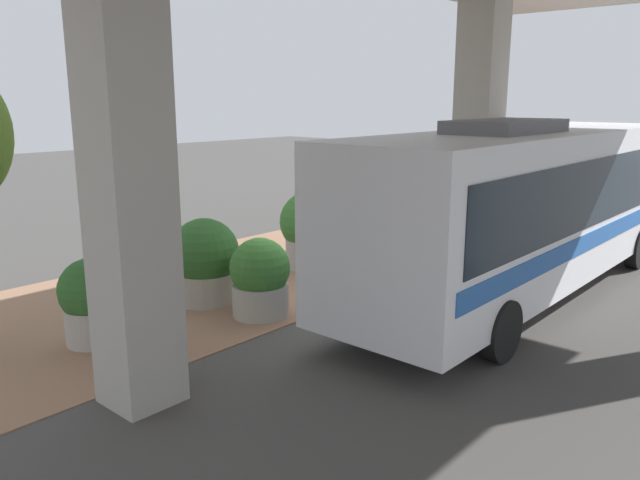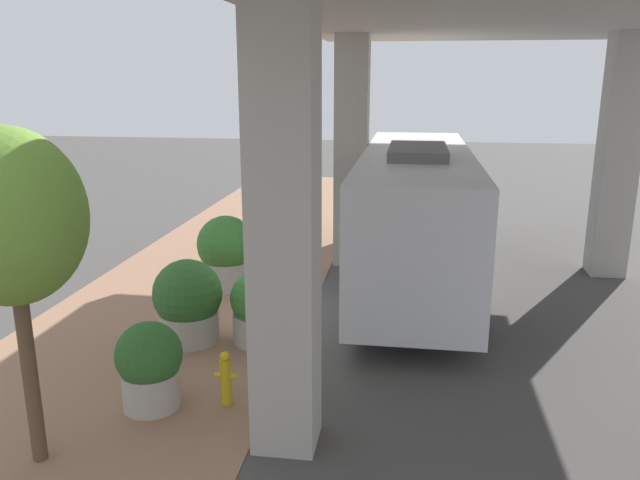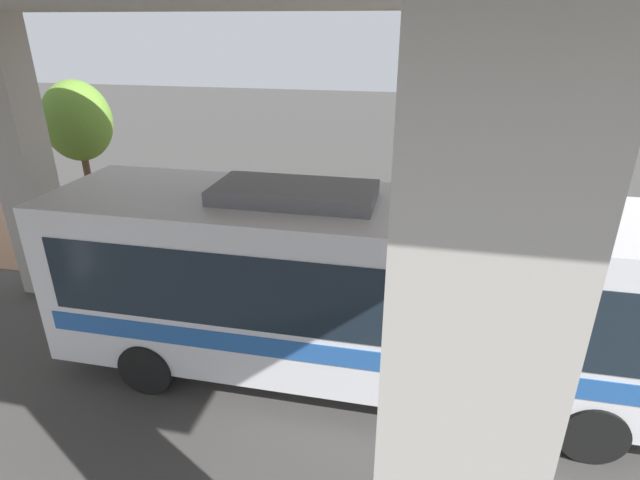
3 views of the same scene
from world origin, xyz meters
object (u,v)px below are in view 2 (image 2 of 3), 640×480
planter_middle (150,365)px  planter_back (259,308)px  fire_hydrant (226,378)px  street_tree_near (10,219)px  bus (415,206)px  planter_extra (226,252)px  planter_front (188,302)px

planter_middle → planter_back: (1.11, 2.77, -0.01)m
fire_hydrant → street_tree_near: 4.14m
bus → street_tree_near: 10.43m
bus → street_tree_near: street_tree_near is taller
fire_hydrant → planter_middle: bearing=-167.3°
fire_hydrant → street_tree_near: (-2.15, -1.86, 3.00)m
planter_middle → planter_back: size_ratio=0.97×
fire_hydrant → planter_extra: bearing=106.5°
fire_hydrant → planter_extra: size_ratio=0.50×
bus → planter_middle: (-4.17, -7.34, -1.22)m
street_tree_near → fire_hydrant: bearing=40.9°
fire_hydrant → street_tree_near: street_tree_near is taller
planter_back → street_tree_near: bearing=-115.6°
street_tree_near → bus: bearing=60.1°
planter_middle → planter_back: planter_back is taller
planter_front → planter_back: size_ratio=1.14×
fire_hydrant → planter_front: 2.78m
planter_middle → street_tree_near: (-0.98, -1.60, 2.73)m
planter_middle → planter_back: 2.99m
planter_front → planter_middle: size_ratio=1.17×
bus → planter_front: size_ratio=6.28×
bus → planter_extra: (-4.68, -1.40, -1.02)m
fire_hydrant → planter_middle: 1.23m
planter_extra → planter_middle: bearing=-85.1°
planter_front → street_tree_near: size_ratio=0.37×
bus → planter_extra: 4.99m
planter_back → planter_extra: planter_extra is taller
planter_front → planter_middle: planter_front is taller
bus → fire_hydrant: 7.83m
bus → planter_middle: bearing=-119.6°
bus → street_tree_near: bearing=-119.9°
planter_front → planter_extra: planter_extra is taller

